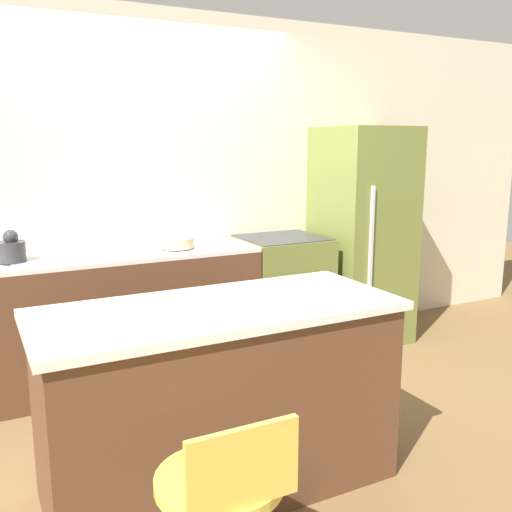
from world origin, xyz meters
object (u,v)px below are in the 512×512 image
(oven_range, at_px, (282,294))
(mixing_bowl, at_px, (176,243))
(refrigerator, at_px, (362,236))
(kettle, at_px, (12,249))

(oven_range, distance_m, mixing_bowl, 1.02)
(mixing_bowl, bearing_deg, oven_range, 3.07)
(oven_range, height_order, refrigerator, refrigerator)
(refrigerator, bearing_deg, oven_range, 176.56)
(kettle, bearing_deg, oven_range, 1.39)
(oven_range, xyz_separation_m, refrigerator, (0.74, -0.04, 0.43))
(oven_range, xyz_separation_m, mixing_bowl, (-0.89, -0.05, 0.50))
(refrigerator, xyz_separation_m, mixing_bowl, (-1.63, -0.00, 0.07))
(kettle, distance_m, mixing_bowl, 1.07)
(oven_range, bearing_deg, refrigerator, -3.44)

